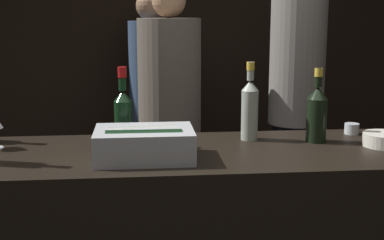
% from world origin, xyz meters
% --- Properties ---
extents(wall_back_chalkboard, '(6.40, 0.06, 2.80)m').
position_xyz_m(wall_back_chalkboard, '(0.00, 2.50, 1.40)').
color(wall_back_chalkboard, black).
rests_on(wall_back_chalkboard, ground_plane).
extents(ice_bin_with_bottles, '(0.37, 0.26, 0.12)m').
position_xyz_m(ice_bin_with_bottles, '(-0.20, 0.22, 1.07)').
color(ice_bin_with_bottles, '#B7BABF').
rests_on(ice_bin_with_bottles, bar_counter).
extents(bowl_white, '(0.18, 0.18, 0.05)m').
position_xyz_m(bowl_white, '(0.80, 0.33, 1.04)').
color(bowl_white, silver).
rests_on(bowl_white, bar_counter).
extents(candle_votive, '(0.07, 0.07, 0.05)m').
position_xyz_m(candle_votive, '(0.76, 0.56, 1.03)').
color(candle_votive, silver).
rests_on(candle_votive, bar_counter).
extents(rose_wine_bottle, '(0.07, 0.07, 0.34)m').
position_xyz_m(rose_wine_bottle, '(0.27, 0.50, 1.15)').
color(rose_wine_bottle, '#9EA899').
rests_on(rose_wine_bottle, bar_counter).
extents(champagne_bottle, '(0.09, 0.09, 0.32)m').
position_xyz_m(champagne_bottle, '(0.54, 0.43, 1.14)').
color(champagne_bottle, black).
rests_on(champagne_bottle, bar_counter).
extents(red_wine_bottle_burgundy, '(0.08, 0.08, 0.33)m').
position_xyz_m(red_wine_bottle_burgundy, '(-0.28, 0.46, 1.14)').
color(red_wine_bottle_burgundy, black).
rests_on(red_wine_bottle_burgundy, bar_counter).
extents(person_in_hoodie, '(0.34, 0.34, 1.85)m').
position_xyz_m(person_in_hoodie, '(0.77, 1.50, 1.04)').
color(person_in_hoodie, black).
rests_on(person_in_hoodie, ground_plane).
extents(person_blond_tee, '(0.33, 0.33, 1.71)m').
position_xyz_m(person_blond_tee, '(-0.12, 2.06, 0.96)').
color(person_blond_tee, black).
rests_on(person_blond_tee, ground_plane).
extents(person_grey_polo, '(0.40, 0.40, 1.73)m').
position_xyz_m(person_grey_polo, '(-0.02, 1.59, 0.96)').
color(person_grey_polo, black).
rests_on(person_grey_polo, ground_plane).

